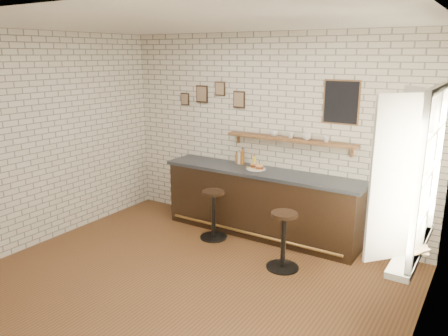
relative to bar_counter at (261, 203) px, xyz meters
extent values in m
plane|color=brown|center=(-0.06, -1.70, -0.51)|extent=(5.00, 5.00, 0.00)
cube|color=black|center=(0.00, 0.00, -0.03)|extent=(3.00, 0.58, 0.96)
cube|color=#2D333A|center=(0.00, 0.00, 0.48)|extent=(3.10, 0.62, 0.05)
cylinder|color=olive|center=(0.00, -0.32, -0.39)|extent=(2.79, 0.04, 0.04)
cylinder|color=white|center=(-0.09, 0.02, 0.51)|extent=(0.28, 0.28, 0.01)
cylinder|color=gold|center=(-0.04, 0.04, 0.52)|extent=(0.05, 0.05, 0.00)
cylinder|color=gold|center=(-0.07, 0.00, 0.52)|extent=(0.05, 0.05, 0.00)
cylinder|color=gold|center=(-0.20, 0.10, 0.52)|extent=(0.06, 0.06, 0.00)
cylinder|color=gold|center=(-0.05, 0.07, 0.52)|extent=(0.06, 0.06, 0.00)
cylinder|color=gold|center=(-0.20, -0.02, 0.52)|extent=(0.06, 0.06, 0.00)
cylinder|color=gold|center=(-0.04, 0.02, 0.52)|extent=(0.04, 0.04, 0.00)
cylinder|color=gold|center=(-0.11, -0.04, 0.52)|extent=(0.05, 0.05, 0.00)
cylinder|color=gold|center=(-0.22, -0.05, 0.52)|extent=(0.04, 0.04, 0.00)
cylinder|color=gold|center=(-0.25, 0.03, 0.52)|extent=(0.05, 0.05, 0.00)
cylinder|color=gold|center=(-0.06, -0.02, 0.52)|extent=(0.06, 0.06, 0.00)
cylinder|color=gold|center=(-0.20, 0.04, 0.52)|extent=(0.04, 0.04, 0.00)
cylinder|color=gold|center=(-0.07, 0.01, 0.52)|extent=(0.05, 0.05, 0.00)
cylinder|color=gold|center=(-0.05, 0.05, 0.52)|extent=(0.05, 0.05, 0.00)
cylinder|color=brown|center=(-0.52, 0.16, 0.58)|extent=(0.06, 0.06, 0.15)
cylinder|color=brown|center=(-0.52, 0.16, 0.67)|extent=(0.02, 0.02, 0.03)
cylinder|color=black|center=(-0.52, 0.16, 0.69)|extent=(0.02, 0.02, 0.01)
cylinder|color=silver|center=(-0.47, 0.16, 0.59)|extent=(0.06, 0.06, 0.17)
cylinder|color=silver|center=(-0.47, 0.16, 0.69)|extent=(0.02, 0.02, 0.04)
cylinder|color=black|center=(-0.47, 0.16, 0.72)|extent=(0.02, 0.02, 0.01)
cylinder|color=#945117|center=(-0.42, 0.16, 0.61)|extent=(0.06, 0.06, 0.21)
cylinder|color=#945117|center=(-0.42, 0.16, 0.73)|extent=(0.02, 0.02, 0.05)
cylinder|color=black|center=(-0.42, 0.16, 0.76)|extent=(0.03, 0.03, 0.01)
cylinder|color=yellow|center=(-0.21, 0.16, 0.57)|extent=(0.06, 0.06, 0.14)
cylinder|color=yellow|center=(-0.21, 0.16, 0.66)|extent=(0.03, 0.03, 0.03)
cylinder|color=maroon|center=(-0.21, 0.16, 0.68)|extent=(0.03, 0.03, 0.01)
cylinder|color=black|center=(-0.52, -0.51, -0.50)|extent=(0.41, 0.41, 0.02)
cylinder|color=black|center=(-0.52, -0.51, -0.15)|extent=(0.06, 0.06, 0.68)
cylinder|color=black|center=(-0.52, -0.51, 0.21)|extent=(0.41, 0.41, 0.04)
cylinder|color=black|center=(0.77, -0.82, -0.50)|extent=(0.42, 0.42, 0.02)
cylinder|color=black|center=(0.77, -0.82, -0.14)|extent=(0.06, 0.06, 0.70)
cylinder|color=black|center=(0.77, -0.82, 0.23)|extent=(0.37, 0.37, 0.04)
cube|color=brown|center=(0.34, 0.20, 0.97)|extent=(2.00, 0.18, 0.04)
cube|color=brown|center=(-0.56, 0.27, 0.89)|extent=(0.03, 0.04, 0.16)
cube|color=brown|center=(1.24, 0.27, 0.89)|extent=(0.03, 0.04, 0.16)
imported|color=white|center=(0.10, 0.20, 1.04)|extent=(0.15, 0.15, 0.09)
imported|color=white|center=(0.36, 0.20, 1.04)|extent=(0.12, 0.12, 0.09)
imported|color=white|center=(0.61, 0.20, 1.04)|extent=(0.14, 0.14, 0.10)
imported|color=white|center=(0.90, 0.20, 1.03)|extent=(0.10, 0.10, 0.08)
cube|color=black|center=(-1.26, 0.28, 1.54)|extent=(0.22, 0.02, 0.28)
cube|color=black|center=(-0.91, 0.28, 1.64)|extent=(0.18, 0.02, 0.22)
cube|color=black|center=(-0.56, 0.28, 1.49)|extent=(0.20, 0.02, 0.26)
cube|color=black|center=(-1.61, 0.28, 1.44)|extent=(0.16, 0.02, 0.20)
cube|color=black|center=(1.04, 0.28, 1.54)|extent=(0.46, 0.02, 0.56)
cube|color=white|center=(2.34, -1.40, 0.39)|extent=(0.20, 1.35, 0.06)
cube|color=white|center=(2.41, -1.40, 1.89)|extent=(0.05, 1.30, 0.06)
cube|color=white|center=(2.41, -1.40, 0.39)|extent=(0.05, 1.30, 0.06)
cube|color=white|center=(2.41, -2.00, 1.14)|extent=(0.05, 0.06, 1.50)
cube|color=white|center=(2.41, -0.80, 1.14)|extent=(0.05, 0.06, 1.50)
cube|color=white|center=(2.26, -1.70, 1.14)|extent=(0.40, 0.46, 1.46)
cube|color=white|center=(2.26, -1.10, 1.14)|extent=(0.40, 0.46, 1.46)
imported|color=tan|center=(2.32, -1.51, 0.43)|extent=(0.22, 0.27, 0.02)
imported|color=tan|center=(2.32, -1.50, 0.45)|extent=(0.25, 0.28, 0.02)
camera|label=1|loc=(2.88, -5.56, 2.18)|focal=35.00mm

